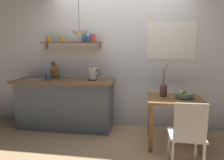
{
  "coord_description": "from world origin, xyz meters",
  "views": [
    {
      "loc": [
        0.43,
        -3.13,
        1.49
      ],
      "look_at": [
        -0.1,
        0.25,
        0.95
      ],
      "focal_mm": 32.0,
      "sensor_mm": 36.0,
      "label": 1
    }
  ],
  "objects_px": {
    "coffee_mug_by_sink": "(48,77)",
    "electric_kettle": "(93,74)",
    "dining_table": "(174,107)",
    "dining_chair_near": "(187,133)",
    "pendant_lamp": "(79,34)",
    "fruit_bowl": "(184,95)",
    "twig_vase": "(163,90)",
    "knife_block": "(54,72)",
    "coffee_mug_spare": "(61,77)"
  },
  "relations": [
    {
      "from": "coffee_mug_spare",
      "to": "fruit_bowl",
      "type": "bearing_deg",
      "value": -11.5
    },
    {
      "from": "dining_table",
      "to": "twig_vase",
      "type": "bearing_deg",
      "value": 154.73
    },
    {
      "from": "dining_table",
      "to": "pendant_lamp",
      "type": "distance_m",
      "value": 1.95
    },
    {
      "from": "dining_chair_near",
      "to": "coffee_mug_by_sink",
      "type": "xyz_separation_m",
      "value": [
        -2.24,
        0.98,
        0.48
      ]
    },
    {
      "from": "fruit_bowl",
      "to": "twig_vase",
      "type": "height_order",
      "value": "twig_vase"
    },
    {
      "from": "dining_table",
      "to": "twig_vase",
      "type": "relative_size",
      "value": 1.61
    },
    {
      "from": "dining_table",
      "to": "coffee_mug_by_sink",
      "type": "xyz_separation_m",
      "value": [
        -2.19,
        0.28,
        0.37
      ]
    },
    {
      "from": "dining_chair_near",
      "to": "pendant_lamp",
      "type": "xyz_separation_m",
      "value": [
        -1.63,
        0.97,
        1.24
      ]
    },
    {
      "from": "twig_vase",
      "to": "dining_chair_near",
      "type": "bearing_deg",
      "value": -74.16
    },
    {
      "from": "twig_vase",
      "to": "electric_kettle",
      "type": "height_order",
      "value": "twig_vase"
    },
    {
      "from": "dining_table",
      "to": "fruit_bowl",
      "type": "height_order",
      "value": "fruit_bowl"
    },
    {
      "from": "pendant_lamp",
      "to": "coffee_mug_by_sink",
      "type": "bearing_deg",
      "value": 178.53
    },
    {
      "from": "fruit_bowl",
      "to": "twig_vase",
      "type": "bearing_deg",
      "value": 165.94
    },
    {
      "from": "twig_vase",
      "to": "coffee_mug_by_sink",
      "type": "relative_size",
      "value": 3.67
    },
    {
      "from": "electric_kettle",
      "to": "coffee_mug_spare",
      "type": "distance_m",
      "value": 0.63
    },
    {
      "from": "dining_chair_near",
      "to": "electric_kettle",
      "type": "distance_m",
      "value": 1.89
    },
    {
      "from": "dining_table",
      "to": "coffee_mug_spare",
      "type": "bearing_deg",
      "value": 167.68
    },
    {
      "from": "dining_chair_near",
      "to": "coffee_mug_spare",
      "type": "height_order",
      "value": "coffee_mug_spare"
    },
    {
      "from": "coffee_mug_spare",
      "to": "pendant_lamp",
      "type": "bearing_deg",
      "value": -22.01
    },
    {
      "from": "twig_vase",
      "to": "coffee_mug_spare",
      "type": "bearing_deg",
      "value": 168.91
    },
    {
      "from": "knife_block",
      "to": "coffee_mug_spare",
      "type": "xyz_separation_m",
      "value": [
        0.17,
        -0.08,
        -0.08
      ]
    },
    {
      "from": "dining_chair_near",
      "to": "electric_kettle",
      "type": "relative_size",
      "value": 3.48
    },
    {
      "from": "dining_chair_near",
      "to": "fruit_bowl",
      "type": "relative_size",
      "value": 3.37
    },
    {
      "from": "coffee_mug_by_sink",
      "to": "pendant_lamp",
      "type": "distance_m",
      "value": 0.97
    },
    {
      "from": "dining_table",
      "to": "coffee_mug_spare",
      "type": "relative_size",
      "value": 6.87
    },
    {
      "from": "pendant_lamp",
      "to": "twig_vase",
      "type": "bearing_deg",
      "value": -7.51
    },
    {
      "from": "coffee_mug_by_sink",
      "to": "pendant_lamp",
      "type": "height_order",
      "value": "pendant_lamp"
    },
    {
      "from": "coffee_mug_spare",
      "to": "knife_block",
      "type": "bearing_deg",
      "value": 154.61
    },
    {
      "from": "fruit_bowl",
      "to": "coffee_mug_by_sink",
      "type": "bearing_deg",
      "value": 173.21
    },
    {
      "from": "electric_kettle",
      "to": "pendant_lamp",
      "type": "height_order",
      "value": "pendant_lamp"
    },
    {
      "from": "dining_chair_near",
      "to": "fruit_bowl",
      "type": "height_order",
      "value": "dining_chair_near"
    },
    {
      "from": "dining_table",
      "to": "fruit_bowl",
      "type": "distance_m",
      "value": 0.23
    },
    {
      "from": "fruit_bowl",
      "to": "pendant_lamp",
      "type": "xyz_separation_m",
      "value": [
        -1.71,
        0.26,
        0.94
      ]
    },
    {
      "from": "twig_vase",
      "to": "knife_block",
      "type": "distance_m",
      "value": 2.07
    },
    {
      "from": "coffee_mug_by_sink",
      "to": "electric_kettle",
      "type": "bearing_deg",
      "value": 7.77
    },
    {
      "from": "fruit_bowl",
      "to": "electric_kettle",
      "type": "distance_m",
      "value": 1.59
    },
    {
      "from": "twig_vase",
      "to": "knife_block",
      "type": "xyz_separation_m",
      "value": [
        -2.01,
        0.44,
        0.21
      ]
    },
    {
      "from": "twig_vase",
      "to": "fruit_bowl",
      "type": "bearing_deg",
      "value": -14.06
    },
    {
      "from": "dining_table",
      "to": "dining_chair_near",
      "type": "height_order",
      "value": "dining_chair_near"
    },
    {
      "from": "coffee_mug_by_sink",
      "to": "knife_block",
      "type": "bearing_deg",
      "value": 86.73
    },
    {
      "from": "twig_vase",
      "to": "pendant_lamp",
      "type": "distance_m",
      "value": 1.68
    },
    {
      "from": "coffee_mug_spare",
      "to": "twig_vase",
      "type": "bearing_deg",
      "value": -11.09
    },
    {
      "from": "coffee_mug_by_sink",
      "to": "pendant_lamp",
      "type": "bearing_deg",
      "value": -1.47
    },
    {
      "from": "electric_kettle",
      "to": "coffee_mug_by_sink",
      "type": "relative_size",
      "value": 1.86
    },
    {
      "from": "knife_block",
      "to": "pendant_lamp",
      "type": "height_order",
      "value": "pendant_lamp"
    },
    {
      "from": "twig_vase",
      "to": "electric_kettle",
      "type": "distance_m",
      "value": 1.27
    },
    {
      "from": "fruit_bowl",
      "to": "coffee_mug_by_sink",
      "type": "height_order",
      "value": "coffee_mug_by_sink"
    },
    {
      "from": "dining_chair_near",
      "to": "knife_block",
      "type": "relative_size",
      "value": 2.75
    },
    {
      "from": "electric_kettle",
      "to": "pendant_lamp",
      "type": "xyz_separation_m",
      "value": [
        -0.19,
        -0.13,
        0.7
      ]
    },
    {
      "from": "dining_table",
      "to": "coffee_mug_by_sink",
      "type": "height_order",
      "value": "coffee_mug_by_sink"
    }
  ]
}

